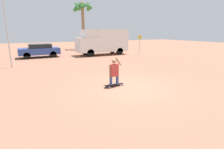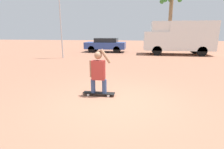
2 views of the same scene
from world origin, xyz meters
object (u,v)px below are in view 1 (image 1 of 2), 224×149
object	(u,v)px
camper_van	(103,41)
parked_car_blue	(39,50)
skateboard	(114,85)
palm_tree_near_van	(83,10)
person_skateboarder	(114,71)
street_sign	(140,42)
flagpole	(6,19)

from	to	relation	value
camper_van	parked_car_blue	world-z (taller)	camper_van
skateboard	palm_tree_near_van	bearing A→B (deg)	75.41
skateboard	person_skateboarder	xyz separation A→B (m)	(-0.00, 0.00, 0.72)
parked_car_blue	camper_van	bearing A→B (deg)	-9.21
person_skateboarder	palm_tree_near_van	distance (m)	20.51
parked_car_blue	street_sign	size ratio (longest dim) A/B	1.80
palm_tree_near_van	flagpole	size ratio (longest dim) A/B	1.15
person_skateboarder	camper_van	distance (m)	12.31
parked_car_blue	flagpole	distance (m)	6.02
person_skateboarder	camper_van	size ratio (longest dim) A/B	0.23
camper_van	street_sign	size ratio (longest dim) A/B	2.63
flagpole	street_sign	xyz separation A→B (m)	(13.13, 1.92, -2.09)
person_skateboarder	street_sign	xyz separation A→B (m)	(8.59, 9.62, 0.64)
palm_tree_near_van	street_sign	world-z (taller)	palm_tree_near_van
skateboard	camper_van	distance (m)	12.38
palm_tree_near_van	street_sign	size ratio (longest dim) A/B	3.17
camper_van	palm_tree_near_van	world-z (taller)	palm_tree_near_van
street_sign	palm_tree_near_van	bearing A→B (deg)	110.32
street_sign	skateboard	bearing A→B (deg)	-131.77
camper_van	parked_car_blue	size ratio (longest dim) A/B	1.46
palm_tree_near_van	skateboard	bearing A→B (deg)	-104.59
palm_tree_near_van	parked_car_blue	bearing A→B (deg)	-136.48
camper_van	flagpole	world-z (taller)	flagpole
skateboard	parked_car_blue	xyz separation A→B (m)	(-2.14, 12.48, 0.68)
flagpole	palm_tree_near_van	bearing A→B (deg)	50.44
parked_car_blue	flagpole	size ratio (longest dim) A/B	0.65
skateboard	flagpole	world-z (taller)	flagpole
skateboard	parked_car_blue	size ratio (longest dim) A/B	0.25
parked_car_blue	palm_tree_near_van	xyz separation A→B (m)	(7.16, 6.80, 4.95)
person_skateboarder	parked_car_blue	bearing A→B (deg)	99.73
person_skateboarder	camper_van	xyz separation A→B (m)	(4.65, 11.38, 0.77)
camper_van	parked_car_blue	xyz separation A→B (m)	(-6.79, 1.10, -0.81)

